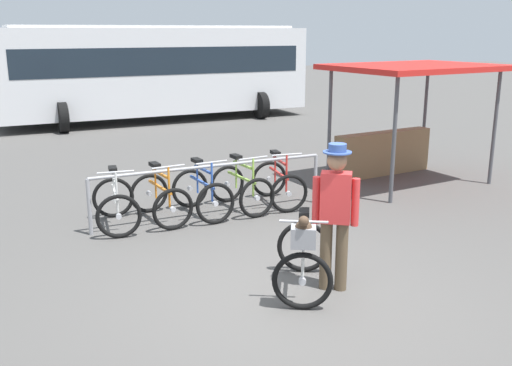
{
  "coord_description": "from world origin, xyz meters",
  "views": [
    {
      "loc": [
        -2.6,
        -5.52,
        2.93
      ],
      "look_at": [
        0.11,
        1.29,
        1.0
      ],
      "focal_mm": 40.84,
      "sensor_mm": 36.0,
      "label": 1
    }
  ],
  "objects_px": {
    "racked_bike_blue": "(202,193)",
    "bus_distant": "(156,67)",
    "market_stall": "(400,110)",
    "racked_bike_orange": "(160,199)",
    "featured_bicycle": "(303,254)",
    "racked_bike_lime": "(242,188)",
    "person_with_featured_bike": "(335,211)",
    "racked_bike_white": "(116,204)",
    "racked_bike_red": "(279,184)"
  },
  "relations": [
    {
      "from": "racked_bike_orange",
      "to": "market_stall",
      "type": "relative_size",
      "value": 0.35
    },
    {
      "from": "racked_bike_orange",
      "to": "racked_bike_lime",
      "type": "height_order",
      "value": "same"
    },
    {
      "from": "market_stall",
      "to": "featured_bicycle",
      "type": "bearing_deg",
      "value": -134.98
    },
    {
      "from": "racked_bike_lime",
      "to": "person_with_featured_bike",
      "type": "xyz_separation_m",
      "value": [
        -0.09,
        -3.3,
        0.58
      ]
    },
    {
      "from": "racked_bike_orange",
      "to": "market_stall",
      "type": "height_order",
      "value": "market_stall"
    },
    {
      "from": "racked_bike_blue",
      "to": "racked_bike_red",
      "type": "height_order",
      "value": "same"
    },
    {
      "from": "person_with_featured_bike",
      "to": "racked_bike_white",
      "type": "bearing_deg",
      "value": 122.51
    },
    {
      "from": "racked_bike_blue",
      "to": "bus_distant",
      "type": "distance_m",
      "value": 10.82
    },
    {
      "from": "racked_bike_blue",
      "to": "person_with_featured_bike",
      "type": "bearing_deg",
      "value": -79.32
    },
    {
      "from": "racked_bike_white",
      "to": "racked_bike_blue",
      "type": "xyz_separation_m",
      "value": [
        1.4,
        0.1,
        0.0
      ]
    },
    {
      "from": "racked_bike_orange",
      "to": "featured_bicycle",
      "type": "xyz_separation_m",
      "value": [
        0.92,
        -3.2,
        0.12
      ]
    },
    {
      "from": "racked_bike_white",
      "to": "racked_bike_lime",
      "type": "relative_size",
      "value": 0.96
    },
    {
      "from": "racked_bike_orange",
      "to": "market_stall",
      "type": "xyz_separation_m",
      "value": [
        5.06,
        0.94,
        1.03
      ]
    },
    {
      "from": "racked_bike_red",
      "to": "bus_distant",
      "type": "xyz_separation_m",
      "value": [
        0.2,
        10.52,
        1.37
      ]
    },
    {
      "from": "racked_bike_orange",
      "to": "featured_bicycle",
      "type": "distance_m",
      "value": 3.33
    },
    {
      "from": "racked_bike_white",
      "to": "racked_bike_lime",
      "type": "xyz_separation_m",
      "value": [
        2.1,
        0.15,
        0.0
      ]
    },
    {
      "from": "racked_bike_white",
      "to": "racked_bike_blue",
      "type": "relative_size",
      "value": 0.96
    },
    {
      "from": "racked_bike_blue",
      "to": "person_with_featured_bike",
      "type": "height_order",
      "value": "person_with_featured_bike"
    },
    {
      "from": "racked_bike_white",
      "to": "featured_bicycle",
      "type": "relative_size",
      "value": 0.89
    },
    {
      "from": "bus_distant",
      "to": "person_with_featured_bike",
      "type": "bearing_deg",
      "value": -94.05
    },
    {
      "from": "racked_bike_red",
      "to": "person_with_featured_bike",
      "type": "distance_m",
      "value": 3.49
    },
    {
      "from": "racked_bike_lime",
      "to": "featured_bicycle",
      "type": "bearing_deg",
      "value": -98.22
    },
    {
      "from": "racked_bike_orange",
      "to": "person_with_featured_bike",
      "type": "xyz_separation_m",
      "value": [
        1.31,
        -3.2,
        0.58
      ]
    },
    {
      "from": "racked_bike_orange",
      "to": "person_with_featured_bike",
      "type": "height_order",
      "value": "person_with_featured_bike"
    },
    {
      "from": "person_with_featured_bike",
      "to": "market_stall",
      "type": "relative_size",
      "value": 0.51
    },
    {
      "from": "racked_bike_white",
      "to": "racked_bike_orange",
      "type": "distance_m",
      "value": 0.7
    },
    {
      "from": "racked_bike_lime",
      "to": "racked_bike_red",
      "type": "relative_size",
      "value": 1.01
    },
    {
      "from": "racked_bike_red",
      "to": "person_with_featured_bike",
      "type": "bearing_deg",
      "value": -103.15
    },
    {
      "from": "person_with_featured_bike",
      "to": "racked_bike_orange",
      "type": "bearing_deg",
      "value": 112.27
    },
    {
      "from": "racked_bike_lime",
      "to": "bus_distant",
      "type": "xyz_separation_m",
      "value": [
        0.9,
        10.57,
        1.37
      ]
    },
    {
      "from": "person_with_featured_bike",
      "to": "market_stall",
      "type": "distance_m",
      "value": 5.6
    },
    {
      "from": "racked_bike_orange",
      "to": "racked_bike_blue",
      "type": "xyz_separation_m",
      "value": [
        0.7,
        0.05,
        0.0
      ]
    },
    {
      "from": "person_with_featured_bike",
      "to": "racked_bike_lime",
      "type": "bearing_deg",
      "value": 88.52
    },
    {
      "from": "racked_bike_orange",
      "to": "market_stall",
      "type": "distance_m",
      "value": 5.24
    },
    {
      "from": "featured_bicycle",
      "to": "person_with_featured_bike",
      "type": "height_order",
      "value": "person_with_featured_bike"
    },
    {
      "from": "person_with_featured_bike",
      "to": "bus_distant",
      "type": "bearing_deg",
      "value": 85.95
    },
    {
      "from": "featured_bicycle",
      "to": "racked_bike_blue",
      "type": "bearing_deg",
      "value": 93.9
    },
    {
      "from": "racked_bike_red",
      "to": "bus_distant",
      "type": "height_order",
      "value": "bus_distant"
    },
    {
      "from": "racked_bike_white",
      "to": "market_stall",
      "type": "height_order",
      "value": "market_stall"
    },
    {
      "from": "racked_bike_lime",
      "to": "person_with_featured_bike",
      "type": "relative_size",
      "value": 0.68
    },
    {
      "from": "racked_bike_white",
      "to": "racked_bike_orange",
      "type": "relative_size",
      "value": 0.94
    },
    {
      "from": "racked_bike_blue",
      "to": "bus_distant",
      "type": "height_order",
      "value": "bus_distant"
    },
    {
      "from": "bus_distant",
      "to": "racked_bike_lime",
      "type": "bearing_deg",
      "value": -94.85
    },
    {
      "from": "racked_bike_white",
      "to": "person_with_featured_bike",
      "type": "relative_size",
      "value": 0.65
    },
    {
      "from": "racked_bike_lime",
      "to": "person_with_featured_bike",
      "type": "height_order",
      "value": "person_with_featured_bike"
    },
    {
      "from": "racked_bike_white",
      "to": "racked_bike_lime",
      "type": "bearing_deg",
      "value": 4.04
    },
    {
      "from": "bus_distant",
      "to": "market_stall",
      "type": "bearing_deg",
      "value": -74.16
    },
    {
      "from": "racked_bike_blue",
      "to": "racked_bike_lime",
      "type": "relative_size",
      "value": 1.0
    },
    {
      "from": "featured_bicycle",
      "to": "racked_bike_lime",
      "type": "bearing_deg",
      "value": 81.78
    },
    {
      "from": "racked_bike_orange",
      "to": "person_with_featured_bike",
      "type": "relative_size",
      "value": 0.69
    }
  ]
}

